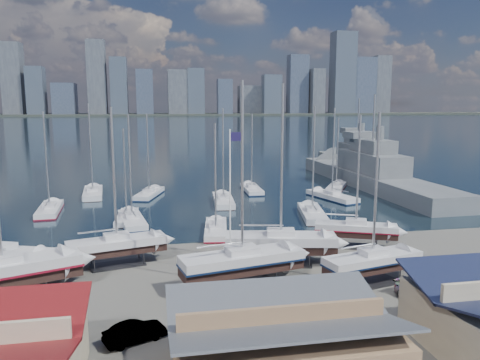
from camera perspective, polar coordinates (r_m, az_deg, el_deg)
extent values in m
plane|color=#605E59|center=(42.67, -0.74, -11.36)|extent=(1400.00, 1400.00, 0.00)
cube|color=#192D3B|center=(349.74, -9.50, 6.70)|extent=(1400.00, 600.00, 0.40)
cube|color=#2D332D|center=(609.54, -10.01, 7.86)|extent=(1400.00, 80.00, 2.20)
cube|color=#595E66|center=(630.61, -25.92, 11.04)|extent=(22.49, 24.47, 83.83)
cube|color=#3D4756|center=(616.84, -23.59, 9.96)|extent=(19.55, 21.83, 55.97)
cube|color=#475166|center=(616.85, -20.58, 9.26)|extent=(26.03, 30.49, 37.14)
cube|color=#595E66|center=(600.53, -17.05, 11.87)|extent=(21.60, 16.58, 87.63)
cube|color=#3D4756|center=(599.33, -14.52, 11.03)|extent=(19.42, 28.42, 67.60)
cube|color=#475166|center=(601.15, -11.53, 10.49)|extent=(20.24, 23.80, 54.09)
cube|color=#595E66|center=(598.73, -7.56, 10.59)|extent=(24.62, 19.72, 54.00)
cube|color=#3D4756|center=(598.57, -5.43, 10.72)|extent=(20.75, 17.93, 55.97)
cube|color=#475166|center=(601.18, -1.89, 10.14)|extent=(18.36, 16.25, 43.03)
cube|color=#595E66|center=(626.16, 1.17, 9.77)|extent=(28.49, 22.03, 35.69)
cube|color=#3D4756|center=(614.67, 3.87, 10.39)|extent=(23.34, 17.87, 49.11)
cube|color=#475166|center=(640.10, 7.03, 11.50)|extent=(25.35, 19.79, 75.95)
cube|color=#595E66|center=(641.07, 9.22, 10.63)|extent=(17.00, 27.45, 57.67)
cube|color=#3D4756|center=(655.43, 12.41, 12.62)|extent=(29.28, 24.05, 106.04)
cube|color=#475166|center=(676.21, 14.59, 11.09)|extent=(30.82, 28.37, 74.41)
cube|color=#595E66|center=(690.98, 16.82, 11.07)|extent=(21.74, 17.03, 77.48)
cube|color=#8C6B4C|center=(27.83, 5.23, -19.89)|extent=(12.00, 8.00, 3.00)
cube|color=#555861|center=(26.90, 5.30, -16.10)|extent=(12.60, 8.40, 1.27)
cube|color=#2D2D33|center=(45.97, -26.98, -10.76)|extent=(5.85, 4.16, 0.16)
cube|color=black|center=(45.50, -27.12, -8.97)|extent=(9.88, 5.56, 0.77)
cube|color=silver|center=(45.28, -27.20, -8.03)|extent=(10.02, 5.94, 0.77)
cube|color=#0C1B3C|center=(45.38, -27.16, -8.47)|extent=(10.12, 6.00, 0.15)
cube|color=silver|center=(45.10, -27.26, -7.26)|extent=(2.84, 2.37, 0.50)
cube|color=#2D2D33|center=(41.85, -26.72, -12.70)|extent=(6.92, 4.99, 0.16)
cube|color=black|center=(41.31, -26.89, -10.66)|extent=(11.66, 6.73, 0.92)
cube|color=silver|center=(41.03, -26.98, -9.45)|extent=(11.83, 7.18, 0.92)
cube|color=maroon|center=(41.16, -26.94, -10.01)|extent=(11.95, 7.25, 0.18)
cube|color=silver|center=(40.82, -27.05, -8.51)|extent=(3.37, 2.84, 0.50)
cube|color=#2D2D33|center=(46.09, -14.67, -9.97)|extent=(5.35, 3.44, 0.16)
cube|color=black|center=(45.63, -14.75, -8.21)|extent=(9.24, 4.33, 0.72)
cube|color=silver|center=(45.43, -14.79, -7.35)|extent=(9.33, 4.70, 0.72)
cube|color=silver|center=(45.26, -14.82, -6.61)|extent=(2.55, 2.03, 0.50)
cylinder|color=#B2B2B7|center=(44.05, -15.13, 0.69)|extent=(0.22, 0.22, 12.13)
cube|color=#2D2D33|center=(40.08, 0.27, -12.64)|extent=(6.13, 3.76, 0.16)
cube|color=black|center=(39.53, 0.27, -10.57)|extent=(10.67, 4.61, 0.83)
cube|color=silver|center=(39.25, 0.27, -9.43)|extent=(10.76, 5.04, 0.83)
cube|color=#0C1B3C|center=(39.38, 0.27, -9.96)|extent=(10.87, 5.09, 0.17)
cube|color=silver|center=(39.04, 0.27, -8.51)|extent=(2.90, 2.25, 0.50)
cylinder|color=#B2B2B7|center=(37.53, 0.28, 1.36)|extent=(0.22, 0.22, 14.01)
cube|color=#2D2D33|center=(45.32, 4.95, -10.02)|extent=(6.10, 3.70, 0.16)
cube|color=black|center=(44.84, 4.98, -8.17)|extent=(10.64, 4.50, 0.83)
cube|color=silver|center=(44.60, 4.99, -7.16)|extent=(10.72, 4.93, 0.83)
cube|color=silver|center=(44.41, 5.01, -6.34)|extent=(2.89, 2.23, 0.50)
cylinder|color=#B2B2B7|center=(43.09, 5.13, 2.32)|extent=(0.22, 0.22, 13.98)
cube|color=#2D2D33|center=(41.97, 15.74, -11.96)|extent=(5.19, 3.27, 0.16)
cube|color=black|center=(41.47, 15.83, -10.07)|extent=(8.99, 4.07, 0.70)
cube|color=silver|center=(41.25, 15.88, -9.15)|extent=(9.07, 4.42, 0.70)
cube|color=#0C1B3C|center=(41.35, 15.86, -9.57)|extent=(9.16, 4.47, 0.14)
cube|color=silver|center=(41.07, 15.92, -8.36)|extent=(2.47, 1.94, 0.50)
cylinder|color=#B2B2B7|center=(39.75, 16.28, -0.56)|extent=(0.22, 0.22, 11.80)
cube|color=#2D2D33|center=(51.59, 13.86, -7.85)|extent=(5.09, 3.76, 0.16)
cube|color=black|center=(51.18, 13.92, -6.29)|extent=(8.53, 5.13, 0.67)
cube|color=silver|center=(51.01, 13.95, -5.56)|extent=(8.67, 5.46, 0.67)
cube|color=maroon|center=(51.09, 13.94, -5.90)|extent=(8.75, 5.51, 0.13)
cube|color=silver|center=(50.86, 13.98, -4.92)|extent=(2.49, 2.12, 0.50)
cylinder|color=#B2B2B7|center=(49.83, 14.22, 1.14)|extent=(0.22, 0.22, 11.36)
cube|color=black|center=(70.53, -22.15, -3.93)|extent=(2.96, 9.83, 0.78)
cube|color=silver|center=(70.37, -22.19, -3.32)|extent=(3.37, 9.86, 0.78)
cube|color=maroon|center=(70.44, -22.17, -3.60)|extent=(3.40, 9.96, 0.16)
cube|color=silver|center=(70.24, -22.22, -2.81)|extent=(1.79, 2.53, 0.50)
cylinder|color=#B2B2B7|center=(69.27, -22.54, 2.29)|extent=(0.22, 0.22, 13.09)
cube|color=black|center=(80.66, -17.47, -2.09)|extent=(3.42, 10.64, 0.84)
cube|color=silver|center=(80.51, -17.50, -1.50)|extent=(3.86, 10.68, 0.84)
cube|color=silver|center=(80.39, -17.52, -1.04)|extent=(1.98, 2.76, 0.50)
cylinder|color=#B2B2B7|center=(79.50, -17.76, 3.80)|extent=(0.22, 0.22, 14.11)
cube|color=black|center=(61.11, -12.99, -5.44)|extent=(3.78, 9.77, 0.76)
cube|color=silver|center=(60.92, -13.02, -4.75)|extent=(4.18, 9.83, 0.76)
cube|color=#0C1B3C|center=(61.01, -13.01, -5.07)|extent=(4.22, 9.93, 0.15)
cube|color=silver|center=(60.78, -13.04, -4.17)|extent=(1.97, 2.61, 0.50)
cylinder|color=#B2B2B7|center=(59.66, -13.26, 1.61)|extent=(0.22, 0.22, 12.86)
cube|color=black|center=(62.96, -13.62, -4.99)|extent=(2.45, 8.37, 0.66)
cube|color=silver|center=(62.80, -13.65, -4.41)|extent=(2.79, 8.39, 0.66)
cube|color=silver|center=(62.67, -13.67, -3.89)|extent=(1.51, 2.15, 0.50)
cylinder|color=#B2B2B7|center=(61.70, -13.86, 0.94)|extent=(0.22, 0.22, 11.17)
cube|color=black|center=(78.01, -10.99, -2.17)|extent=(4.80, 9.56, 0.75)
cube|color=silver|center=(77.87, -11.01, -1.64)|extent=(5.17, 9.67, 0.75)
cube|color=#0C1B3C|center=(77.94, -11.00, -1.88)|extent=(5.22, 9.77, 0.15)
cube|color=silver|center=(77.76, -11.02, -1.19)|extent=(2.17, 2.68, 0.50)
cylinder|color=#B2B2B7|center=(76.90, -11.16, 3.24)|extent=(0.22, 0.22, 12.57)
cube|color=black|center=(55.53, -2.96, -6.69)|extent=(3.39, 9.11, 0.71)
cube|color=silver|center=(55.34, -2.96, -5.98)|extent=(3.76, 9.17, 0.71)
cube|color=maroon|center=(55.42, -2.96, -6.31)|extent=(3.80, 9.26, 0.14)
cube|color=silver|center=(55.18, -2.97, -5.37)|extent=(1.80, 2.42, 0.50)
cylinder|color=#B2B2B7|center=(54.01, -3.02, 0.55)|extent=(0.22, 0.22, 12.01)
cube|color=black|center=(71.22, -2.04, -3.12)|extent=(3.10, 10.11, 0.80)
cube|color=silver|center=(71.06, -2.04, -2.49)|extent=(3.52, 10.14, 0.80)
cube|color=silver|center=(70.93, -2.05, -1.98)|extent=(1.85, 2.61, 0.50)
cylinder|color=#B2B2B7|center=(69.95, -2.08, 3.23)|extent=(0.22, 0.22, 13.45)
cube|color=black|center=(80.80, 1.43, -1.61)|extent=(2.43, 9.30, 0.74)
cube|color=silver|center=(80.67, 1.44, -1.09)|extent=(2.82, 9.31, 0.74)
cube|color=#0C1B3C|center=(80.73, 1.43, -1.33)|extent=(2.85, 9.40, 0.15)
cube|color=silver|center=(80.56, 1.44, -0.66)|extent=(1.61, 2.35, 0.50)
cylinder|color=#B2B2B7|center=(79.74, 1.45, 3.59)|extent=(0.22, 0.22, 12.48)
cube|color=black|center=(63.67, 8.77, -4.74)|extent=(4.36, 10.50, 0.82)
cube|color=silver|center=(63.48, 8.79, -4.02)|extent=(4.78, 10.58, 0.82)
cube|color=silver|center=(63.33, 8.81, -3.44)|extent=(2.18, 2.84, 0.50)
cylinder|color=#B2B2B7|center=(62.22, 8.96, 2.54)|extent=(0.22, 0.22, 13.80)
cube|color=black|center=(75.78, 11.13, -2.53)|extent=(5.31, 10.22, 0.80)
cube|color=silver|center=(75.63, 11.14, -1.94)|extent=(5.71, 10.34, 0.80)
cube|color=#0C1B3C|center=(75.70, 11.14, -2.21)|extent=(5.77, 10.45, 0.16)
cube|color=silver|center=(75.51, 11.16, -1.46)|extent=(2.36, 2.89, 0.50)
cylinder|color=#B2B2B7|center=(74.59, 11.32, 3.44)|extent=(0.22, 0.22, 13.46)
cube|color=black|center=(84.48, 11.64, -1.31)|extent=(6.26, 8.59, 0.70)
cube|color=silver|center=(84.35, 11.65, -0.84)|extent=(6.57, 8.78, 0.70)
cube|color=maroon|center=(84.41, 11.64, -1.05)|extent=(6.64, 8.87, 0.14)
cube|color=silver|center=(84.25, 11.67, -0.44)|extent=(2.38, 2.63, 0.50)
cylinder|color=#B2B2B7|center=(83.50, 11.79, 3.39)|extent=(0.22, 0.22, 11.82)
cube|color=slate|center=(89.24, 15.67, -0.44)|extent=(9.14, 48.27, 4.33)
cube|color=slate|center=(88.67, 15.78, 2.09)|extent=(6.66, 17.00, 3.60)
cube|color=slate|center=(88.36, 15.87, 4.02)|extent=(4.90, 9.75, 2.40)
cube|color=slate|center=(92.49, 14.51, 5.35)|extent=(5.53, 4.97, 1.20)
cylinder|color=#B2B2B7|center=(88.07, 16.02, 7.39)|extent=(0.30, 0.30, 8.00)
cube|color=slate|center=(111.34, 14.02, 1.48)|extent=(9.01, 40.57, 3.62)
cube|color=slate|center=(110.92, 14.09, 3.32)|extent=(6.05, 14.39, 3.60)
cube|color=slate|center=(110.66, 14.16, 4.87)|extent=(4.37, 8.28, 2.40)
cube|color=slate|center=(114.31, 13.47, 5.88)|extent=(4.76, 4.31, 1.20)
cylinder|color=#B2B2B7|center=(110.40, 14.26, 7.56)|extent=(0.30, 0.30, 8.00)
imported|color=gray|center=(33.41, -21.14, -16.80)|extent=(1.96, 4.25, 1.41)
imported|color=gray|center=(32.05, -12.67, -17.64)|extent=(4.18, 2.83, 1.30)
imported|color=gray|center=(35.07, 5.83, -14.83)|extent=(3.67, 5.82, 1.50)
imported|color=gray|center=(39.61, 21.29, -12.71)|extent=(3.35, 4.72, 1.27)
cylinder|color=white|center=(41.00, -1.21, -2.81)|extent=(0.12, 0.12, 12.90)
cube|color=#1A1440|center=(40.27, -0.48, 5.32)|extent=(1.07, 0.05, 0.75)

